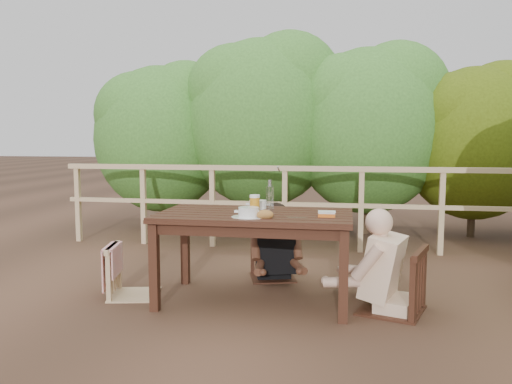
% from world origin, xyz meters
% --- Properties ---
extents(ground, '(60.00, 60.00, 0.00)m').
position_xyz_m(ground, '(0.00, 0.00, 0.00)').
color(ground, brown).
rests_on(ground, ground).
extents(table, '(1.56, 0.88, 0.72)m').
position_xyz_m(table, '(0.00, 0.00, 0.36)').
color(table, black).
rests_on(table, ground).
extents(chair_left, '(0.49, 0.49, 0.83)m').
position_xyz_m(chair_left, '(-1.04, -0.05, 0.41)').
color(chair_left, tan).
rests_on(chair_left, ground).
extents(chair_far, '(0.51, 0.51, 0.82)m').
position_xyz_m(chair_far, '(0.05, 0.70, 0.41)').
color(chair_far, black).
rests_on(chair_far, ground).
extents(chair_right, '(0.60, 0.60, 0.96)m').
position_xyz_m(chair_right, '(1.09, -0.06, 0.48)').
color(chair_right, black).
rests_on(chair_right, ground).
extents(woman, '(0.60, 0.67, 1.14)m').
position_xyz_m(woman, '(0.05, 0.72, 0.57)').
color(woman, black).
rests_on(woman, ground).
extents(diner_right, '(0.78, 0.70, 1.31)m').
position_xyz_m(diner_right, '(1.12, -0.06, 0.65)').
color(diner_right, beige).
rests_on(diner_right, ground).
extents(railing, '(5.60, 0.10, 1.01)m').
position_xyz_m(railing, '(0.00, 2.00, 0.51)').
color(railing, tan).
rests_on(railing, ground).
extents(hedge_row, '(6.60, 1.60, 3.80)m').
position_xyz_m(hedge_row, '(0.40, 3.20, 1.90)').
color(hedge_row, '#366625').
rests_on(hedge_row, ground).
extents(soup_near, '(0.27, 0.27, 0.09)m').
position_xyz_m(soup_near, '(-0.01, -0.22, 0.77)').
color(soup_near, white).
rests_on(soup_near, table).
extents(soup_far, '(0.25, 0.25, 0.08)m').
position_xyz_m(soup_far, '(-0.02, 0.26, 0.76)').
color(soup_far, white).
rests_on(soup_far, table).
extents(bread_roll, '(0.13, 0.10, 0.08)m').
position_xyz_m(bread_roll, '(0.12, -0.25, 0.76)').
color(bread_roll, '#9A6133').
rests_on(bread_roll, table).
extents(beer_glass, '(0.08, 0.08, 0.16)m').
position_xyz_m(beer_glass, '(0.00, -0.01, 0.80)').
color(beer_glass, orange).
rests_on(beer_glass, table).
extents(bottle, '(0.07, 0.07, 0.27)m').
position_xyz_m(bottle, '(0.10, 0.15, 0.86)').
color(bottle, silver).
rests_on(bottle, table).
extents(butter_tub, '(0.14, 0.10, 0.06)m').
position_xyz_m(butter_tub, '(0.58, -0.11, 0.75)').
color(butter_tub, white).
rests_on(butter_tub, table).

